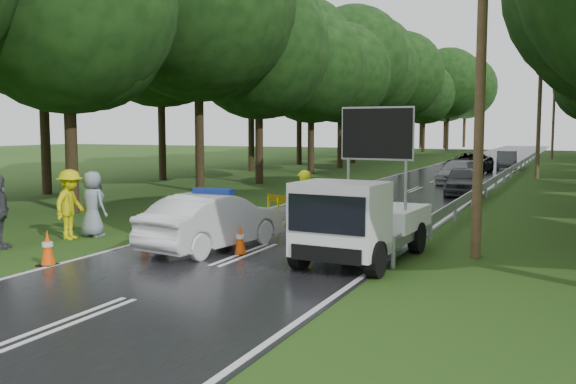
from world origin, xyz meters
The scene contains 22 objects.
ground centered at (0.00, 0.00, 0.00)m, with size 160.00×160.00×0.00m, color #254212.
road centered at (0.00, 30.00, 0.01)m, with size 7.00×140.00×0.02m, color black.
guardrail centered at (3.70, 29.67, 0.55)m, with size 0.12×60.06×0.70m.
utility_pole_near centered at (5.20, 2.00, 5.06)m, with size 1.40×0.24×10.00m.
utility_pole_mid centered at (5.20, 28.00, 5.06)m, with size 1.40×0.24×10.00m.
utility_pole_far centered at (5.20, 54.00, 5.06)m, with size 1.40×0.24×10.00m.
police_sedan centered at (-1.05, 0.28, 0.72)m, with size 2.20×4.52×1.57m.
work_truck centered at (2.80, 0.32, 0.97)m, with size 2.26×4.61×3.58m.
barrier centered at (-0.46, 4.00, 0.77)m, with size 2.27×1.06×1.02m.
officer centered at (0.50, 2.49, 0.98)m, with size 0.71×0.47×1.96m, color #F1FF0D.
civilian centered at (1.44, 1.66, 0.92)m, with size 0.89×0.69×1.83m, color #17359B.
bystander_left centered at (-5.52, 0.00, 0.98)m, with size 1.27×0.73×1.96m, color #D9D20B.
bystander_right centered at (-5.23, 0.58, 0.94)m, with size 0.92×0.60×1.88m, color gray.
queue_car_first centered at (2.60, 16.38, 0.67)m, with size 1.57×3.90×1.33m, color #393A40.
queue_car_second centered at (1.37, 22.38, 0.63)m, with size 1.78×4.37×1.27m, color #94989B.
queue_car_third centered at (0.80, 30.82, 0.72)m, with size 2.40×5.20×1.44m, color black.
queue_car_fourth centered at (2.60, 36.82, 0.67)m, with size 1.42×4.06×1.34m, color #46494F.
cone_near_left centered at (-3.50, -2.91, 0.40)m, with size 0.39×0.39×0.82m.
cone_center centered at (-0.14, 0.00, 0.36)m, with size 0.35×0.35×0.75m.
cone_far centered at (0.43, 5.00, 0.36)m, with size 0.35×0.35×0.74m.
cone_left_mid centered at (-3.40, 0.50, 0.39)m, with size 0.38×0.38×0.81m.
cone_right centered at (2.62, 1.50, 0.36)m, with size 0.35×0.35×0.75m.
Camera 1 is at (7.30, -13.71, 3.13)m, focal length 40.00 mm.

